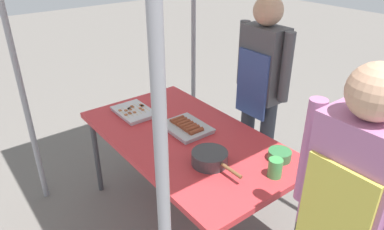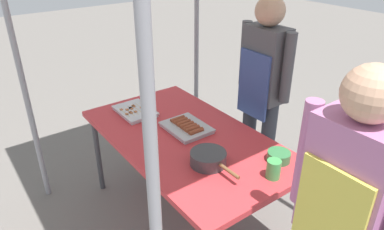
% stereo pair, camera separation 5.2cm
% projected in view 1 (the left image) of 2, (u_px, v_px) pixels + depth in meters
% --- Properties ---
extents(ground_plane, '(18.00, 18.00, 0.00)m').
position_uv_depth(ground_plane, '(187.00, 217.00, 2.84)').
color(ground_plane, '#66605B').
extents(stall_table, '(1.60, 0.90, 0.75)m').
position_uv_depth(stall_table, '(186.00, 142.00, 2.52)').
color(stall_table, '#C63338').
rests_on(stall_table, ground).
extents(tray_grilled_sausages, '(0.34, 0.27, 0.05)m').
position_uv_depth(tray_grilled_sausages, '(186.00, 127.00, 2.56)').
color(tray_grilled_sausages, '#ADADB2').
rests_on(tray_grilled_sausages, stall_table).
extents(tray_meat_skewers, '(0.34, 0.24, 0.04)m').
position_uv_depth(tray_meat_skewers, '(134.00, 112.00, 2.79)').
color(tray_meat_skewers, silver).
rests_on(tray_meat_skewers, stall_table).
extents(cooking_wok, '(0.38, 0.22, 0.08)m').
position_uv_depth(cooking_wok, '(210.00, 158.00, 2.18)').
color(cooking_wok, '#38383A').
rests_on(cooking_wok, stall_table).
extents(condiment_bowl, '(0.14, 0.14, 0.06)m').
position_uv_depth(condiment_bowl, '(280.00, 155.00, 2.23)').
color(condiment_bowl, '#33723F').
rests_on(condiment_bowl, stall_table).
extents(drink_cup_near_edge, '(0.08, 0.08, 0.12)m').
position_uv_depth(drink_cup_near_edge, '(275.00, 168.00, 2.06)').
color(drink_cup_near_edge, '#3F994C').
rests_on(drink_cup_near_edge, stall_table).
extents(vendor_woman, '(0.52, 0.23, 1.63)m').
position_uv_depth(vendor_woman, '(261.00, 82.00, 2.82)').
color(vendor_woman, '#333842').
rests_on(vendor_woman, ground).
extents(customer_nearby, '(0.52, 0.23, 1.62)m').
position_uv_depth(customer_nearby, '(346.00, 209.00, 1.53)').
color(customer_nearby, black).
rests_on(customer_nearby, ground).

